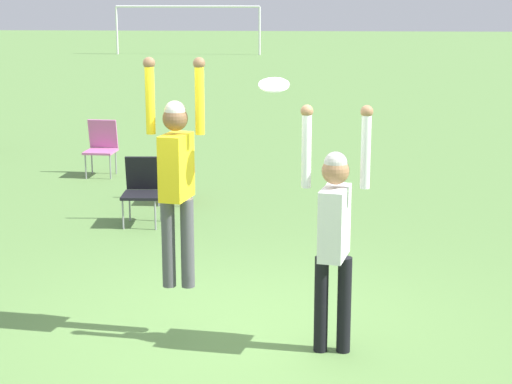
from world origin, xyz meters
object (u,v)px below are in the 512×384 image
Objects in this scene: person_jumping at (176,169)px; person_defending at (334,224)px; camping_chair_1 at (176,172)px; frisbee at (274,85)px; camping_chair_0 at (102,144)px; camping_chair_2 at (143,186)px.

person_jumping reaches higher than person_defending.
person_jumping is at bearing 98.68° from camping_chair_1.
person_defending is at bearing -28.07° from frisbee.
frisbee is 0.28× the size of camping_chair_0.
person_jumping is 1.13m from frisbee.
person_defending reaches higher than camping_chair_2.
camping_chair_0 is 3.27m from camping_chair_2.
camping_chair_0 is at bearing 115.18° from frisbee.
person_defending reaches higher than camping_chair_0.
person_jumping is 5.15m from camping_chair_1.
camping_chair_0 is (-3.71, 7.05, -0.60)m from person_defending.
person_jumping reaches higher than camping_chair_1.
person_jumping is at bearing 178.34° from frisbee.
person_jumping is at bearing 112.71° from camping_chair_0.
camping_chair_1 is 1.26m from camping_chair_2.
camping_chair_1 is at bearing 134.51° from camping_chair_0.
frisbee is at bearing 114.08° from camping_chair_2.
person_jumping reaches higher than camping_chair_2.
camping_chair_2 is at bearing 78.03° from camping_chair_1.
frisbee is 7.68m from camping_chair_0.
frisbee is at bearing -79.17° from person_jumping.
person_jumping is 4.01m from camping_chair_2.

